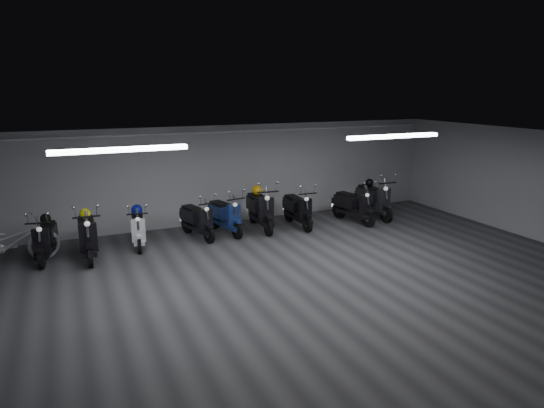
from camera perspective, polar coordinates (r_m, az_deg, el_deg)
name	(u,v)px	position (r m, az deg, el deg)	size (l,w,h in m)	color
floor	(294,286)	(9.64, 2.60, -9.70)	(14.00, 10.00, 0.01)	#363638
ceiling	(295,144)	(8.91, 2.80, 7.12)	(14.00, 10.00, 0.01)	slate
back_wall	(216,175)	(13.73, -6.66, 3.43)	(14.00, 0.01, 2.80)	#A0A0A3
front_wall	(521,340)	(5.48, 27.48, -14.16)	(14.00, 0.01, 2.80)	#A0A0A3
fluor_strip_left	(120,150)	(9.03, -17.61, 6.18)	(2.40, 0.18, 0.08)	white
fluor_strip_right	(394,136)	(11.37, 14.25, 7.81)	(2.40, 0.18, 0.08)	white
conduit	(216,132)	(13.49, -6.69, 8.48)	(0.05, 0.05, 13.60)	white
scooter_0	(45,233)	(11.94, -25.40, -3.17)	(0.57, 1.70, 1.27)	black
scooter_1	(87,229)	(11.66, -21.15, -2.77)	(0.63, 1.89, 1.41)	black
scooter_2	(138,223)	(12.15, -15.67, -2.22)	(0.54, 1.61, 1.20)	silver
scooter_3	(197,214)	(12.53, -8.90, -1.22)	(0.57, 1.71, 1.27)	black
scooter_4	(225,210)	(12.80, -5.60, -0.71)	(0.59, 1.76, 1.31)	navy
scooter_5	(260,203)	(13.12, -1.41, 0.07)	(0.66, 1.98, 1.47)	black
scooter_7	(298,204)	(13.40, 3.10, 0.02)	(0.59, 1.78, 1.32)	black
scooter_8	(354,200)	(14.01, 9.69, 0.44)	(0.59, 1.78, 1.32)	black
scooter_9	(374,194)	(14.67, 12.04, 1.18)	(0.65, 1.94, 1.45)	black
bicycle	(9,237)	(11.89, -28.78, -3.49)	(0.72, 2.03, 1.31)	white
helmet_0	(369,183)	(14.83, 11.51, 2.51)	(0.25, 0.25, 0.25)	black
helmet_1	(85,214)	(11.84, -21.32, -1.07)	(0.25, 0.25, 0.25)	#F1ED0E
helmet_2	(45,219)	(12.09, -25.34, -1.61)	(0.24, 0.24, 0.24)	black
helmet_3	(257,190)	(13.30, -1.79, 1.66)	(0.28, 0.28, 0.28)	#F1B00E
helmet_4	(137,210)	(12.29, -15.78, -0.68)	(0.28, 0.28, 0.28)	navy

